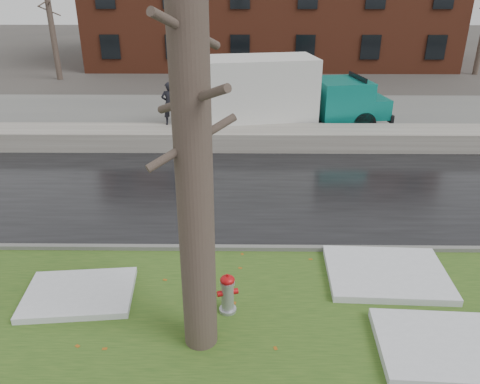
{
  "coord_description": "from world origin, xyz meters",
  "views": [
    {
      "loc": [
        0.13,
        -8.82,
        6.14
      ],
      "look_at": [
        0.02,
        2.3,
        1.0
      ],
      "focal_mm": 35.0,
      "sensor_mm": 36.0,
      "label": 1
    }
  ],
  "objects_px": {
    "fire_hydrant": "(227,292)",
    "worker": "(169,103)",
    "tree": "(193,147)",
    "box_truck": "(277,94)"
  },
  "relations": [
    {
      "from": "fire_hydrant",
      "to": "worker",
      "type": "height_order",
      "value": "worker"
    },
    {
      "from": "tree",
      "to": "worker",
      "type": "distance_m",
      "value": 11.84
    },
    {
      "from": "worker",
      "to": "box_truck",
      "type": "bearing_deg",
      "value": -179.91
    },
    {
      "from": "fire_hydrant",
      "to": "worker",
      "type": "relative_size",
      "value": 0.52
    },
    {
      "from": "box_truck",
      "to": "worker",
      "type": "height_order",
      "value": "box_truck"
    },
    {
      "from": "fire_hydrant",
      "to": "tree",
      "type": "height_order",
      "value": "tree"
    },
    {
      "from": "tree",
      "to": "worker",
      "type": "relative_size",
      "value": 4.42
    },
    {
      "from": "tree",
      "to": "box_truck",
      "type": "bearing_deg",
      "value": 80.43
    },
    {
      "from": "fire_hydrant",
      "to": "box_truck",
      "type": "bearing_deg",
      "value": 66.09
    },
    {
      "from": "fire_hydrant",
      "to": "box_truck",
      "type": "height_order",
      "value": "box_truck"
    }
  ]
}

